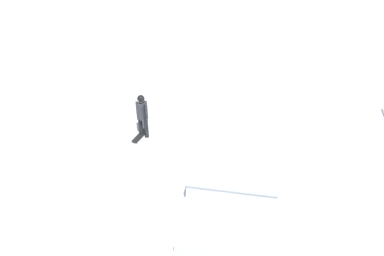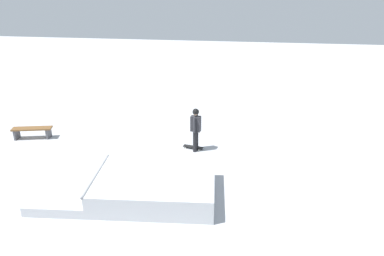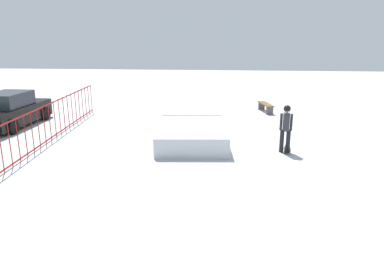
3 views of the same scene
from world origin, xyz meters
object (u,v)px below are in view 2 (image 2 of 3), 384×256
Objects in this scene: skate_ramp at (140,187)px; skateboard at (193,147)px; park_bench at (32,131)px; skater at (196,126)px.

skate_ramp reaches higher than skateboard.
skate_ramp is 6.80× the size of skateboard.
skateboard is 0.50× the size of park_bench.
skate_ramp reaches higher than park_bench.
skater is at bearing -34.76° from skateboard.
skateboard is at bearing 179.91° from park_bench.
skateboard is at bearing 142.44° from skater.
park_bench is at bearing -172.52° from skater.
skate_ramp is 6.70m from park_bench.
skater is at bearing -114.76° from skate_ramp.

